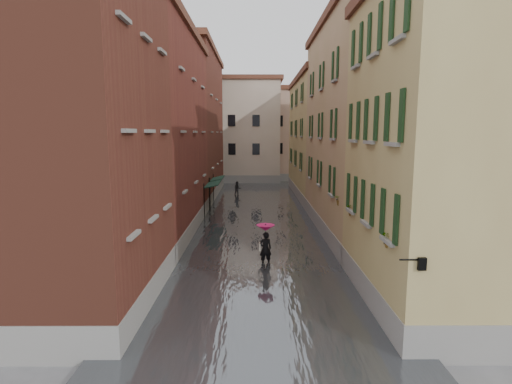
{
  "coord_description": "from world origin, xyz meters",
  "views": [
    {
      "loc": [
        -0.19,
        -16.44,
        6.52
      ],
      "look_at": [
        -0.1,
        7.2,
        3.0
      ],
      "focal_mm": 28.0,
      "sensor_mm": 36.0,
      "label": 1
    }
  ],
  "objects": [
    {
      "name": "ground",
      "position": [
        0.0,
        0.0,
        0.0
      ],
      "size": [
        120.0,
        120.0,
        0.0
      ],
      "primitive_type": "plane",
      "color": "#5A5A5D",
      "rests_on": "ground"
    },
    {
      "name": "floodwater",
      "position": [
        0.0,
        13.0,
        0.1
      ],
      "size": [
        10.0,
        60.0,
        0.2
      ],
      "primitive_type": "cube",
      "color": "#51555A",
      "rests_on": "ground"
    },
    {
      "name": "building_left_near",
      "position": [
        -7.0,
        -2.0,
        6.5
      ],
      "size": [
        6.0,
        8.0,
        13.0
      ],
      "primitive_type": "cube",
      "color": "brown",
      "rests_on": "ground"
    },
    {
      "name": "building_left_mid",
      "position": [
        -7.0,
        9.0,
        6.25
      ],
      "size": [
        6.0,
        14.0,
        12.5
      ],
      "primitive_type": "cube",
      "color": "maroon",
      "rests_on": "ground"
    },
    {
      "name": "building_left_far",
      "position": [
        -7.0,
        24.0,
        7.0
      ],
      "size": [
        6.0,
        16.0,
        14.0
      ],
      "primitive_type": "cube",
      "color": "brown",
      "rests_on": "ground"
    },
    {
      "name": "building_right_near",
      "position": [
        7.0,
        -2.0,
        5.75
      ],
      "size": [
        6.0,
        8.0,
        11.5
      ],
      "primitive_type": "cube",
      "color": "#A48D55",
      "rests_on": "ground"
    },
    {
      "name": "building_right_mid",
      "position": [
        7.0,
        9.0,
        6.5
      ],
      "size": [
        6.0,
        14.0,
        13.0
      ],
      "primitive_type": "cube",
      "color": "tan",
      "rests_on": "ground"
    },
    {
      "name": "building_right_far",
      "position": [
        7.0,
        24.0,
        5.75
      ],
      "size": [
        6.0,
        16.0,
        11.5
      ],
      "primitive_type": "cube",
      "color": "#A48D55",
      "rests_on": "ground"
    },
    {
      "name": "building_end_cream",
      "position": [
        -3.0,
        38.0,
        6.5
      ],
      "size": [
        12.0,
        9.0,
        13.0
      ],
      "primitive_type": "cube",
      "color": "beige",
      "rests_on": "ground"
    },
    {
      "name": "building_end_pink",
      "position": [
        6.0,
        40.0,
        6.0
      ],
      "size": [
        10.0,
        9.0,
        12.0
      ],
      "primitive_type": "cube",
      "color": "tan",
      "rests_on": "ground"
    },
    {
      "name": "awning_near",
      "position": [
        -3.48,
        14.54,
        2.48
      ],
      "size": [
        1.09,
        3.4,
        2.8
      ],
      "color": "#163325",
      "rests_on": "ground"
    },
    {
      "name": "awning_far",
      "position": [
        -3.49,
        18.29,
        2.47
      ],
      "size": [
        1.09,
        2.98,
        2.8
      ],
      "color": "#163325",
      "rests_on": "ground"
    },
    {
      "name": "wall_lantern",
      "position": [
        4.33,
        -6.0,
        3.01
      ],
      "size": [
        0.71,
        0.22,
        0.35
      ],
      "color": "black",
      "rests_on": "ground"
    },
    {
      "name": "window_planters",
      "position": [
        4.12,
        -0.09,
        3.51
      ],
      "size": [
        0.59,
        8.27,
        0.84
      ],
      "color": "maroon",
      "rests_on": "ground"
    },
    {
      "name": "pedestrian_main",
      "position": [
        0.34,
        2.58,
        1.23
      ],
      "size": [
        0.93,
        0.93,
        2.06
      ],
      "color": "black",
      "rests_on": "ground"
    },
    {
      "name": "pedestrian_far",
      "position": [
        -1.95,
        24.21,
        0.78
      ],
      "size": [
        0.86,
        0.74,
        1.55
      ],
      "primitive_type": "imported",
      "rotation": [
        0.0,
        0.0,
        0.22
      ],
      "color": "black",
      "rests_on": "ground"
    }
  ]
}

